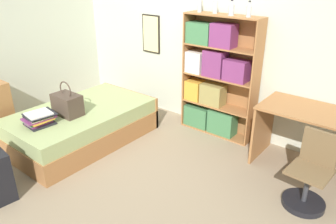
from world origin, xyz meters
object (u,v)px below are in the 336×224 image
Objects in this scene: handbag at (67,104)px; bookcase at (214,79)px; bottle_clear at (231,10)px; desk at (318,131)px; book_stack_on_bed at (39,119)px; desk_chair at (308,183)px; bottle_green at (200,4)px; bottle_blue at (249,11)px; bottle_brown at (215,7)px; bed at (83,125)px.

bookcase is (1.22, 1.59, 0.18)m from handbag.
desk is at bearing -6.50° from bottle_clear.
desk is at bearing 33.28° from book_stack_on_bed.
book_stack_on_bed is 3.13m from desk_chair.
bottle_green reaches higher than bottle_blue.
bottle_green reaches higher than bottle_clear.
desk is at bearing 27.28° from handbag.
bottle_blue reaches higher than handbag.
bottle_green is 1.36× the size of bottle_blue.
bookcase is 7.84× the size of bottle_brown.
bottle_green is (0.94, 1.59, 1.17)m from handbag.
bed is 1.14× the size of bookcase.
bed is 2.28m from bottle_green.
bookcase is at bearing 52.65° from handbag.
bottle_green reaches higher than handbag.
bookcase is 1.54m from desk.
bottle_green reaches higher than desk_chair.
bottle_clear is at bearing -11.85° from bottle_brown.
desk is (2.75, 1.19, 0.31)m from bed.
bottle_clear and bottle_blue have the same top height.
bookcase is 8.74× the size of bottle_blue.
bottle_brown is (0.23, 0.02, -0.02)m from bottle_green.
book_stack_on_bed is 2.85m from bottle_blue.
book_stack_on_bed reaches higher than bed.
bookcase is (1.24, 1.99, 0.24)m from book_stack_on_bed.
bottle_brown is at bearing 49.45° from bed.
book_stack_on_bed is 1.84× the size of bottle_brown.
bed is 2.39m from bottle_brown.
bottle_brown is at bearing 59.34° from book_stack_on_bed.
bottle_green is 0.23m from bottle_brown.
bed is 4.22× the size of handbag.
bottle_green is at bearing 177.51° from bottle_blue.
desk_chair is at bearing -78.08° from desk.
book_stack_on_bed is 1.50× the size of bottle_green.
handbag is at bearing -152.72° from desk.
bottle_clear is 0.24× the size of desk_chair.
bookcase is 1.27× the size of desk.
bookcase is 1.03m from bottle_green.
bottle_clear is 1.78m from desk.
bottle_brown is 1.99m from desk.
bottle_blue is at bearing -2.49° from bottle_green.
handbag is (0.02, -0.22, 0.38)m from bed.
bottle_brown is 0.27m from bottle_clear.
handbag is 2.29m from bottle_brown.
bookcase is at bearing -17.79° from bottle_brown.
bottle_clear is (1.46, 1.95, 1.20)m from book_stack_on_bed.
desk is (1.56, -0.20, -1.22)m from bottle_brown.
bed is 2.49m from bottle_clear.
bookcase is at bearing 175.96° from bottle_blue.
bottle_clear is 0.14× the size of desk.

